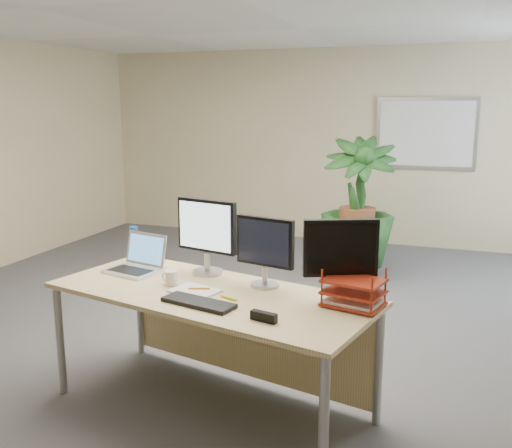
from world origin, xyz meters
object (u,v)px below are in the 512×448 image
(laptop, at_px, (137,262))
(monitor_right, at_px, (265,247))
(desk, at_px, (221,312))
(monitor_left, at_px, (207,232))
(floor_plant, at_px, (357,213))

(laptop, bearing_deg, monitor_right, -2.00)
(desk, bearing_deg, laptop, 168.43)
(desk, height_order, monitor_right, monitor_right)
(desk, bearing_deg, monitor_right, 22.49)
(monitor_right, height_order, laptop, monitor_right)
(monitor_right, bearing_deg, laptop, 178.00)
(monitor_left, bearing_deg, laptop, -168.37)
(laptop, bearing_deg, floor_plant, 69.93)
(monitor_left, xyz_separation_m, monitor_right, (0.46, -0.13, -0.04))
(desk, height_order, monitor_left, monitor_left)
(desk, distance_m, laptop, 0.74)
(desk, xyz_separation_m, laptop, (-0.69, 0.14, 0.23))
(desk, bearing_deg, monitor_left, 129.77)
(floor_plant, xyz_separation_m, monitor_right, (-0.10, -2.90, 0.29))
(monitor_left, bearing_deg, desk, -50.23)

